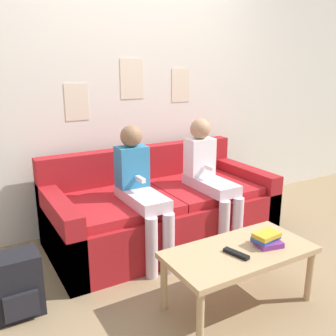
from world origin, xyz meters
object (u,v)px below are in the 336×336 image
Objects in this scene: couch at (160,210)px; backpack at (17,285)px; tv_remote at (236,254)px; coffee_table at (239,256)px; person_right at (209,174)px; person_left at (140,187)px.

backpack is at bearing -159.47° from couch.
tv_remote is at bearing -29.24° from backpack.
tv_remote is at bearing -146.23° from coffee_table.
person_right is at bearing 9.18° from backpack.
person_right reaches higher than couch.
tv_remote is at bearing -78.21° from person_left.
couch is 10.94× the size of tv_remote.
person_right is 1.04m from tv_remote.
tv_remote is (-0.46, -0.91, -0.19)m from person_right.
backpack is (-0.97, -0.26, -0.39)m from person_left.
coffee_table is at bearing -91.76° from couch.
person_right reaches higher than backpack.
person_right is 2.64× the size of backpack.
couch is 0.53m from person_right.
person_right is (0.65, 0.00, 0.01)m from person_left.
person_right reaches higher than person_left.
couch is 2.03× the size of coffee_table.
couch is at bearing 149.78° from person_right.
couch is at bearing 88.24° from coffee_table.
backpack reaches higher than coffee_table.
tv_remote is (0.19, -0.91, -0.19)m from person_left.
couch reaches higher than coffee_table.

